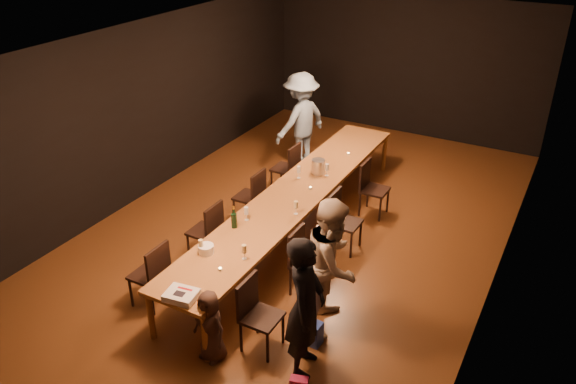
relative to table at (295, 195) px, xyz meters
The scene contains 29 objects.
ground 0.70m from the table, ahead, with size 10.00×10.00×0.00m, color #442911.
room_shell 1.38m from the table, ahead, with size 6.04×10.04×3.02m.
table is the anchor object (origin of this frame).
chair_right_0 2.56m from the table, 70.50° to the right, with size 0.42×0.42×0.93m, color black, non-canonical shape.
chair_right_1 1.49m from the table, 54.69° to the right, with size 0.42×0.42×0.93m, color black, non-canonical shape.
chair_right_2 0.88m from the table, ahead, with size 0.42×0.42×0.93m, color black, non-canonical shape.
chair_right_3 1.49m from the table, 54.69° to the left, with size 0.42×0.42×0.93m, color black, non-canonical shape.
chair_left_0 2.56m from the table, 109.50° to the right, with size 0.42×0.42×0.93m, color black, non-canonical shape.
chair_left_1 1.49m from the table, 125.31° to the right, with size 0.42×0.42×0.93m, color black, non-canonical shape.
chair_left_2 0.88m from the table, behind, with size 0.42×0.42×0.93m, color black, non-canonical shape.
chair_left_3 1.49m from the table, 125.31° to the left, with size 0.42×0.42×0.93m, color black, non-canonical shape.
woman_birthday 2.83m from the table, 59.59° to the right, with size 0.63×0.41×1.72m, color black.
woman_tan 2.07m from the table, 49.27° to the right, with size 0.84×0.66×1.73m, color beige.
man_blue 2.64m from the table, 115.93° to the left, with size 1.20×0.69×1.85m, color #84A7CD.
child 2.86m from the table, 81.49° to the right, with size 0.45×0.29×0.92m, color #3B2721.
gift_bag_blue 2.50m from the table, 57.13° to the right, with size 0.25×0.16×0.31m, color #2A46B6.
birthday_cake 2.85m from the table, 88.52° to the right, with size 0.39×0.33×0.08m.
plate_stack 2.00m from the table, 96.31° to the right, with size 0.20×0.20×0.11m, color white.
champagne_bottle 1.34m from the table, 100.96° to the right, with size 0.08×0.08×0.33m, color black, non-canonical shape.
ice_bucket 0.78m from the table, 89.21° to the left, with size 0.22×0.22×0.24m, color #B6B5BA.
wineglass_0 2.05m from the table, 97.34° to the right, with size 0.06×0.06×0.21m, color beige, non-canonical shape.
wineglass_1 1.89m from the table, 81.50° to the right, with size 0.06×0.06×0.21m, color beige, non-canonical shape.
wineglass_2 1.08m from the table, 101.15° to the right, with size 0.06×0.06×0.21m, color silver, non-canonical shape.
wineglass_3 0.67m from the table, 61.13° to the right, with size 0.06×0.06×0.21m, color beige, non-canonical shape.
wineglass_4 0.52m from the table, 111.87° to the left, with size 0.06×0.06×0.21m, color silver, non-canonical shape.
wineglass_5 0.79m from the table, 76.96° to the left, with size 0.06×0.06×0.21m, color silver, non-canonical shape.
tealight_near 2.21m from the table, 86.11° to the right, with size 0.05×0.05×0.03m, color #B2B7B2.
tealight_mid 0.27m from the table, 54.88° to the left, with size 0.05×0.05×0.03m, color #B2B7B2.
tealight_far 1.69m from the table, 84.91° to the left, with size 0.05×0.05×0.03m, color #B2B7B2.
Camera 1 is at (3.55, -6.67, 4.79)m, focal length 35.00 mm.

